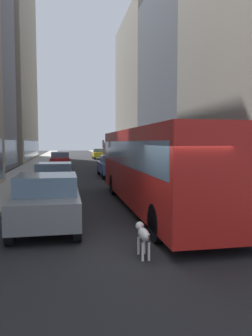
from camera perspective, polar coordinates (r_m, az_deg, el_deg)
name	(u,v)px	position (r m, az deg, el deg)	size (l,w,h in m)	color
ground_plane	(83,162)	(42.49, -7.62, 1.07)	(120.00, 120.00, 0.00)	#232326
sidewalk_left	(39,162)	(42.57, -15.30, 1.05)	(2.40, 110.00, 0.15)	#9E9991
sidewalk_right	(126,161)	(43.16, -0.04, 1.26)	(2.40, 110.00, 0.15)	#ADA89E
building_right_mid	(194,76)	(37.84, 11.96, 15.77)	(9.04, 16.88, 19.97)	#4C515B
building_right_far	(149,89)	(56.39, 4.13, 13.89)	(8.52, 20.26, 23.43)	gray
transit_bus	(156,163)	(12.49, 5.31, 0.90)	(2.78, 11.53, 3.05)	red
car_black_suv	(54,179)	(15.63, -12.68, -1.98)	(1.75, 4.01, 1.62)	black
car_yellow_taxi	(99,154)	(49.98, -4.86, 2.56)	(1.78, 4.41, 1.62)	yellow
car_red_coupe	(60,160)	(33.24, -11.61, 1.47)	(1.86, 4.63, 1.62)	red
car_grey_wagon	(47,201)	(9.99, -13.83, -5.66)	(1.88, 4.09, 1.62)	slate
car_blue_hatchback	(113,166)	(23.93, -2.37, 0.38)	(1.93, 4.26, 1.62)	#4C6BB7
box_truck	(120,152)	(30.50, -1.15, 2.88)	(2.30, 7.50, 3.05)	#A51919
dalmatian_dog	(143,234)	(7.37, 3.03, -11.67)	(0.22, 0.96, 0.72)	white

